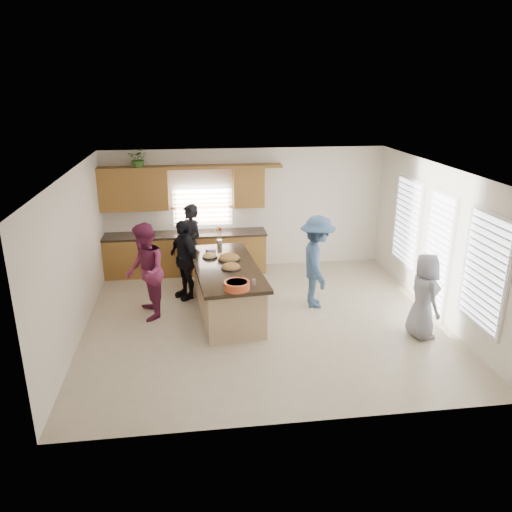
{
  "coord_description": "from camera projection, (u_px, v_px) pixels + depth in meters",
  "views": [
    {
      "loc": [
        -1.25,
        -8.31,
        4.18
      ],
      "look_at": [
        -0.11,
        0.35,
        1.15
      ],
      "focal_mm": 35.0,
      "sensor_mm": 36.0,
      "label": 1
    }
  ],
  "objects": [
    {
      "name": "platter_mid",
      "position": [
        229.0,
        258.0,
        9.64
      ],
      "size": [
        0.46,
        0.46,
        0.18
      ],
      "color": "black",
      "rests_on": "island"
    },
    {
      "name": "salad_bowl",
      "position": [
        237.0,
        285.0,
        8.24
      ],
      "size": [
        0.43,
        0.43,
        0.13
      ],
      "color": "#D24F26",
      "rests_on": "island"
    },
    {
      "name": "platter_front",
      "position": [
        231.0,
        267.0,
        9.17
      ],
      "size": [
        0.38,
        0.38,
        0.16
      ],
      "color": "black",
      "rests_on": "island"
    },
    {
      "name": "platter_back",
      "position": [
        210.0,
        256.0,
        9.76
      ],
      "size": [
        0.31,
        0.31,
        0.12
      ],
      "color": "black",
      "rests_on": "island"
    },
    {
      "name": "potted_plant",
      "position": [
        139.0,
        159.0,
        10.79
      ],
      "size": [
        0.51,
        0.48,
        0.47
      ],
      "primitive_type": "imported",
      "rotation": [
        0.0,
        0.0,
        -0.31
      ],
      "color": "#3D6D2B",
      "rests_on": "back_cabinetry"
    },
    {
      "name": "back_cabinetry",
      "position": [
        183.0,
        234.0,
        11.38
      ],
      "size": [
        4.08,
        0.66,
        2.46
      ],
      "color": "olive",
      "rests_on": "ground"
    },
    {
      "name": "clear_cup",
      "position": [
        254.0,
        282.0,
        8.43
      ],
      "size": [
        0.07,
        0.07,
        0.1
      ],
      "primitive_type": "cylinder",
      "color": "white",
      "rests_on": "island"
    },
    {
      "name": "plate_stack",
      "position": [
        211.0,
        250.0,
        10.13
      ],
      "size": [
        0.21,
        0.21,
        0.05
      ],
      "primitive_type": "cylinder",
      "color": "#C99AE0",
      "rests_on": "island"
    },
    {
      "name": "woman_left_mid",
      "position": [
        145.0,
        272.0,
        9.14
      ],
      "size": [
        0.82,
        0.98,
        1.82
      ],
      "primitive_type": "imported",
      "rotation": [
        0.0,
        0.0,
        -1.41
      ],
      "color": "maroon",
      "rests_on": "ground"
    },
    {
      "name": "woman_right_front",
      "position": [
        424.0,
        296.0,
        8.49
      ],
      "size": [
        0.53,
        0.77,
        1.51
      ],
      "primitive_type": "imported",
      "rotation": [
        0.0,
        0.0,
        1.64
      ],
      "color": "gray",
      "rests_on": "ground"
    },
    {
      "name": "woman_left_back",
      "position": [
        191.0,
        244.0,
        10.81
      ],
      "size": [
        0.7,
        0.77,
        1.76
      ],
      "primitive_type": "imported",
      "rotation": [
        0.0,
        0.0,
        -1.01
      ],
      "color": "black",
      "rests_on": "ground"
    },
    {
      "name": "island",
      "position": [
        227.0,
        290.0,
        9.49
      ],
      "size": [
        1.38,
        2.79,
        0.95
      ],
      "rotation": [
        0.0,
        0.0,
        0.09
      ],
      "color": "tan",
      "rests_on": "ground"
    },
    {
      "name": "woman_left_front",
      "position": [
        184.0,
        259.0,
        10.04
      ],
      "size": [
        0.85,
        1.03,
        1.65
      ],
      "primitive_type": "imported",
      "rotation": [
        0.0,
        0.0,
        -1.01
      ],
      "color": "black",
      "rests_on": "ground"
    },
    {
      "name": "floor",
      "position": [
        264.0,
        320.0,
        9.31
      ],
      "size": [
        6.5,
        6.5,
        0.0
      ],
      "primitive_type": "plane",
      "color": "#C7B394",
      "rests_on": "ground"
    },
    {
      "name": "right_wall_glazing",
      "position": [
        439.0,
        247.0,
        9.14
      ],
      "size": [
        0.06,
        4.0,
        2.25
      ],
      "color": "white",
      "rests_on": "ground"
    },
    {
      "name": "flower_vase",
      "position": [
        219.0,
        236.0,
        10.37
      ],
      "size": [
        0.14,
        0.14,
        0.41
      ],
      "color": "silver",
      "rests_on": "island"
    },
    {
      "name": "woman_right_back",
      "position": [
        317.0,
        262.0,
        9.64
      ],
      "size": [
        0.81,
        1.25,
        1.82
      ],
      "primitive_type": "imported",
      "rotation": [
        0.0,
        0.0,
        1.46
      ],
      "color": "#334E70",
      "rests_on": "ground"
    },
    {
      "name": "room_shell",
      "position": [
        265.0,
        222.0,
        8.68
      ],
      "size": [
        6.52,
        6.02,
        2.81
      ],
      "color": "silver",
      "rests_on": "ground"
    }
  ]
}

